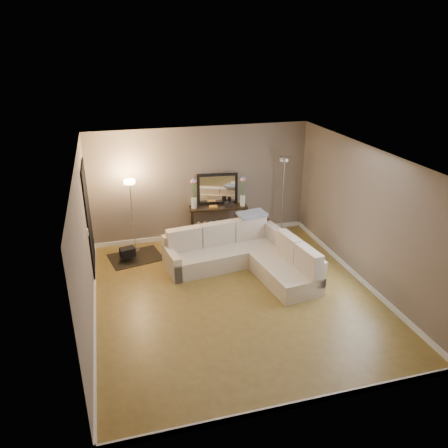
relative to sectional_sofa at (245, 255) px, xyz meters
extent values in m
cube|color=olive|center=(-0.48, -0.94, -0.32)|extent=(5.00, 5.50, 0.01)
cube|color=white|center=(-0.48, -0.94, 2.29)|extent=(5.00, 5.50, 0.01)
cube|color=#796A5D|center=(-0.48, 1.82, 0.99)|extent=(5.00, 0.02, 2.60)
cube|color=#796A5D|center=(-0.48, -3.70, 0.99)|extent=(5.00, 0.02, 2.60)
cube|color=#796A5D|center=(-2.99, -0.94, 0.99)|extent=(0.02, 5.50, 2.60)
cube|color=#796A5D|center=(2.03, -0.94, 0.99)|extent=(0.02, 5.50, 2.60)
cube|color=white|center=(-0.48, 1.79, -0.26)|extent=(5.00, 0.03, 0.10)
cube|color=white|center=(-0.48, -3.68, -0.26)|extent=(5.00, 0.03, 0.10)
cube|color=white|center=(-2.96, -0.94, -0.26)|extent=(0.03, 5.50, 0.10)
cube|color=white|center=(2.01, -0.94, -0.26)|extent=(0.03, 5.50, 0.10)
cube|color=black|center=(-2.96, 0.76, 0.79)|extent=(0.02, 1.20, 2.20)
cube|color=white|center=(-2.96, -0.09, 0.89)|extent=(0.02, 0.08, 0.12)
cube|color=beige|center=(-0.36, 0.31, -0.13)|extent=(2.49, 1.15, 0.37)
cube|color=beige|center=(-0.40, 0.63, 0.13)|extent=(2.40, 0.51, 0.52)
cube|color=beige|center=(-1.47, 0.16, -0.06)|extent=(0.28, 0.84, 0.52)
cube|color=beige|center=(0.58, -0.73, -0.13)|extent=(1.02, 1.57, 0.37)
cube|color=beige|center=(0.84, -0.27, 0.13)|extent=(0.49, 2.31, 0.52)
cube|color=beige|center=(-1.16, 0.42, 0.29)|extent=(0.74, 0.30, 0.48)
cube|color=beige|center=(-0.43, 0.52, 0.29)|extent=(0.74, 0.30, 0.48)
cube|color=beige|center=(0.30, 0.62, 0.29)|extent=(0.74, 0.30, 0.48)
cube|color=beige|center=(0.76, -0.43, 0.29)|extent=(0.29, 0.69, 0.48)
cube|color=beige|center=(0.85, -1.11, 0.29)|extent=(0.29, 0.69, 0.48)
cube|color=#7F8AA4|center=(0.35, 0.65, 0.60)|extent=(0.66, 0.46, 0.08)
cube|color=black|center=(-0.15, 1.53, 0.48)|extent=(1.35, 0.52, 0.04)
cube|color=black|center=(-0.77, 1.47, 0.07)|extent=(0.05, 0.05, 0.77)
cube|color=black|center=(-0.74, 1.75, 0.07)|extent=(0.05, 0.05, 0.77)
cube|color=black|center=(0.43, 1.31, 0.07)|extent=(0.05, 0.05, 0.77)
cube|color=black|center=(0.47, 1.59, 0.07)|extent=(0.05, 0.05, 0.77)
cube|color=black|center=(-0.15, 1.53, -0.13)|extent=(1.27, 0.48, 0.03)
cube|color=#BF3333|center=(-0.69, 1.60, -0.02)|extent=(0.05, 0.16, 0.19)
cube|color=#3359A5|center=(-0.65, 1.59, -0.01)|extent=(0.06, 0.17, 0.21)
cube|color=gold|center=(-0.60, 1.59, 0.00)|extent=(0.06, 0.17, 0.23)
cube|color=#3F7F4C|center=(-0.55, 1.58, -0.02)|extent=(0.07, 0.17, 0.19)
cube|color=#994C99|center=(-0.50, 1.58, -0.01)|extent=(0.05, 0.16, 0.21)
cube|color=orange|center=(-0.46, 1.57, 0.00)|extent=(0.06, 0.17, 0.23)
cube|color=#262626|center=(-0.41, 1.56, -0.02)|extent=(0.06, 0.17, 0.19)
cube|color=#4C99B2|center=(-0.36, 1.56, -0.01)|extent=(0.07, 0.17, 0.21)
cube|color=#B2A58C|center=(-0.31, 1.55, 0.00)|extent=(0.05, 0.16, 0.23)
cube|color=brown|center=(-0.27, 1.55, -0.02)|extent=(0.06, 0.17, 0.19)
cube|color=navy|center=(-0.22, 1.54, -0.01)|extent=(0.06, 0.17, 0.21)
cube|color=gold|center=(-0.17, 1.53, 0.00)|extent=(0.07, 0.17, 0.23)
cube|color=black|center=(-0.13, 1.70, 0.87)|extent=(0.93, 0.16, 0.73)
cube|color=white|center=(-0.13, 1.68, 0.87)|extent=(0.80, 0.11, 0.61)
cube|color=orange|center=(-0.28, 1.52, 0.51)|extent=(0.20, 0.14, 0.04)
cube|color=black|center=(0.02, 1.46, 0.56)|extent=(0.10, 0.03, 0.13)
cube|color=black|center=(0.14, 1.44, 0.55)|extent=(0.08, 0.03, 0.11)
cylinder|color=silver|center=(-0.71, 1.60, 0.61)|extent=(0.14, 0.14, 0.24)
cylinder|color=#38722D|center=(-0.72, 1.60, 0.90)|extent=(0.10, 0.02, 0.42)
sphere|color=#E5598C|center=(-0.74, 1.61, 1.11)|extent=(0.08, 0.08, 0.07)
cylinder|color=#38722D|center=(-0.71, 1.60, 0.91)|extent=(0.06, 0.02, 0.44)
sphere|color=white|center=(-0.72, 1.60, 1.13)|extent=(0.08, 0.08, 0.07)
cylinder|color=#38722D|center=(-0.71, 1.60, 0.92)|extent=(0.01, 0.01, 0.47)
sphere|color=#598CE5|center=(-0.71, 1.60, 1.15)|extent=(0.08, 0.08, 0.07)
cylinder|color=#38722D|center=(-0.70, 1.60, 0.90)|extent=(0.05, 0.01, 0.42)
sphere|color=#E58C4C|center=(-0.69, 1.60, 1.11)|extent=(0.08, 0.08, 0.07)
cylinder|color=#38722D|center=(-0.69, 1.60, 0.91)|extent=(0.10, 0.02, 0.44)
sphere|color=#D866B2|center=(-0.67, 1.60, 1.13)|extent=(0.08, 0.08, 0.07)
cylinder|color=silver|center=(0.40, 1.46, 0.61)|extent=(0.14, 0.14, 0.24)
cylinder|color=#38722D|center=(0.38, 1.46, 0.90)|extent=(0.10, 0.02, 0.42)
sphere|color=#E5598C|center=(0.36, 1.47, 1.11)|extent=(0.08, 0.08, 0.07)
cylinder|color=#38722D|center=(0.39, 1.46, 0.91)|extent=(0.06, 0.02, 0.44)
sphere|color=white|center=(0.38, 1.46, 1.13)|extent=(0.08, 0.08, 0.07)
cylinder|color=#38722D|center=(0.40, 1.46, 0.92)|extent=(0.01, 0.01, 0.47)
sphere|color=#598CE5|center=(0.40, 1.46, 1.15)|extent=(0.08, 0.08, 0.07)
cylinder|color=#38722D|center=(0.41, 1.46, 0.90)|extent=(0.05, 0.01, 0.42)
sphere|color=#E58C4C|center=(0.42, 1.46, 1.11)|extent=(0.08, 0.08, 0.07)
cylinder|color=#38722D|center=(0.42, 1.46, 0.91)|extent=(0.10, 0.02, 0.44)
sphere|color=#D866B2|center=(0.44, 1.46, 1.13)|extent=(0.08, 0.08, 0.07)
cylinder|color=silver|center=(-2.10, 1.40, -0.30)|extent=(0.25, 0.25, 0.03)
cylinder|color=silver|center=(-2.10, 1.40, 0.48)|extent=(0.03, 0.03, 1.56)
cylinder|color=#FFBF72|center=(-2.10, 1.40, 1.29)|extent=(0.27, 0.27, 0.07)
cylinder|color=silver|center=(1.37, 1.42, -0.30)|extent=(0.31, 0.31, 0.03)
cylinder|color=silver|center=(1.37, 1.42, 0.60)|extent=(0.03, 0.03, 1.80)
cylinder|color=silver|center=(1.37, 1.42, 1.53)|extent=(0.34, 0.34, 0.08)
cube|color=black|center=(-2.12, 1.07, -0.31)|extent=(1.21, 1.01, 0.01)
cube|color=black|center=(-2.28, 0.94, -0.10)|extent=(0.34, 0.27, 0.20)
camera|label=1|loc=(-2.49, -7.50, 4.02)|focal=35.00mm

